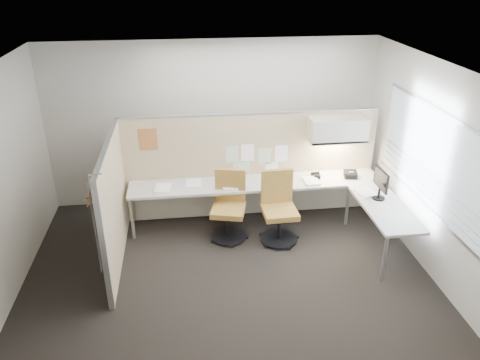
{
  "coord_description": "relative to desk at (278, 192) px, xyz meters",
  "views": [
    {
      "loc": [
        -0.5,
        -5.3,
        3.96
      ],
      "look_at": [
        0.28,
        0.8,
        1.01
      ],
      "focal_mm": 35.0,
      "sensor_mm": 36.0,
      "label": 1
    }
  ],
  "objects": [
    {
      "name": "phone",
      "position": [
        1.2,
        0.13,
        0.18
      ],
      "size": [
        0.24,
        0.22,
        0.12
      ],
      "rotation": [
        0.0,
        0.0,
        -0.18
      ],
      "color": "black",
      "rests_on": "desk"
    },
    {
      "name": "tape_dispenser",
      "position": [
        0.67,
        0.16,
        0.16
      ],
      "size": [
        0.11,
        0.08,
        0.06
      ],
      "primitive_type": "cube",
      "rotation": [
        0.0,
        0.0,
        -0.2
      ],
      "color": "black",
      "rests_on": "desk"
    },
    {
      "name": "window_pane",
      "position": [
        1.79,
        -1.13,
        0.95
      ],
      "size": [
        0.01,
        2.8,
        1.3
      ],
      "primitive_type": "cube",
      "color": "#8F9CA6",
      "rests_on": "wall_right"
    },
    {
      "name": "wall_right",
      "position": [
        1.82,
        -1.13,
        0.8
      ],
      "size": [
        0.02,
        4.5,
        2.8
      ],
      "primitive_type": "cube",
      "color": "beige",
      "rests_on": "ground"
    },
    {
      "name": "chair_left",
      "position": [
        -0.8,
        -0.2,
        -0.11
      ],
      "size": [
        0.6,
        0.61,
        1.05
      ],
      "rotation": [
        0.0,
        0.0,
        -0.25
      ],
      "color": "black",
      "rests_on": "floor"
    },
    {
      "name": "task_light_strip",
      "position": [
        0.97,
        0.26,
        0.7
      ],
      "size": [
        0.6,
        0.06,
        0.02
      ],
      "primitive_type": "cube",
      "color": "#FFEABF",
      "rests_on": "overhead_bin"
    },
    {
      "name": "monitor",
      "position": [
        1.37,
        -0.63,
        0.4
      ],
      "size": [
        0.18,
        0.44,
        0.46
      ],
      "rotation": [
        0.0,
        0.0,
        1.59
      ],
      "color": "black",
      "rests_on": "desk"
    },
    {
      "name": "paper_stack_3",
      "position": [
        -0.04,
        0.23,
        0.14
      ],
      "size": [
        0.29,
        0.34,
        0.02
      ],
      "primitive_type": "cube",
      "rotation": [
        0.0,
        0.0,
        -0.2
      ],
      "color": "white",
      "rests_on": "desk"
    },
    {
      "name": "overhead_bin",
      "position": [
        0.97,
        0.26,
        0.91
      ],
      "size": [
        0.9,
        0.36,
        0.38
      ],
      "primitive_type": "cube",
      "color": "beige",
      "rests_on": "partition_back"
    },
    {
      "name": "partition_back",
      "position": [
        -0.38,
        0.47,
        0.27
      ],
      "size": [
        4.1,
        0.06,
        1.75
      ],
      "primitive_type": "cube",
      "color": "tan",
      "rests_on": "floor"
    },
    {
      "name": "floor",
      "position": [
        -0.93,
        -1.13,
        -0.61
      ],
      "size": [
        5.5,
        4.5,
        0.01
      ],
      "primitive_type": "cube",
      "color": "black",
      "rests_on": "ground"
    },
    {
      "name": "stapler",
      "position": [
        0.67,
        0.29,
        0.15
      ],
      "size": [
        0.14,
        0.05,
        0.05
      ],
      "primitive_type": "cube",
      "rotation": [
        0.0,
        0.0,
        0.08
      ],
      "color": "black",
      "rests_on": "desk"
    },
    {
      "name": "paper_stack_4",
      "position": [
        0.53,
        0.04,
        0.14
      ],
      "size": [
        0.24,
        0.3,
        0.03
      ],
      "primitive_type": "cube",
      "rotation": [
        0.0,
        0.0,
        0.02
      ],
      "color": "white",
      "rests_on": "desk"
    },
    {
      "name": "chair_right",
      "position": [
        -0.07,
        -0.37,
        -0.1
      ],
      "size": [
        0.57,
        0.57,
        1.07
      ],
      "rotation": [
        0.0,
        0.0,
        0.03
      ],
      "color": "black",
      "rests_on": "floor"
    },
    {
      "name": "pinned_papers",
      "position": [
        -0.3,
        0.44,
        0.43
      ],
      "size": [
        1.01,
        0.0,
        0.47
      ],
      "color": "#8CBF8C",
      "rests_on": "partition_back"
    },
    {
      "name": "paper_stack_5",
      "position": [
        1.24,
        -0.44,
        0.14
      ],
      "size": [
        0.29,
        0.34,
        0.02
      ],
      "primitive_type": "cube",
      "rotation": [
        0.0,
        0.0,
        0.21
      ],
      "color": "white",
      "rests_on": "desk"
    },
    {
      "name": "desk",
      "position": [
        0.0,
        0.0,
        0.0
      ],
      "size": [
        4.0,
        2.07,
        0.73
      ],
      "color": "beige",
      "rests_on": "floor"
    },
    {
      "name": "paper_stack_0",
      "position": [
        -1.8,
        0.08,
        0.15
      ],
      "size": [
        0.26,
        0.32,
        0.03
      ],
      "primitive_type": "cube",
      "rotation": [
        0.0,
        0.0,
        -0.1
      ],
      "color": "white",
      "rests_on": "desk"
    },
    {
      "name": "paper_stack_2",
      "position": [
        -0.77,
        0.03,
        0.15
      ],
      "size": [
        0.25,
        0.32,
        0.04
      ],
      "primitive_type": "cube",
      "rotation": [
        0.0,
        0.0,
        0.07
      ],
      "color": "white",
      "rests_on": "desk"
    },
    {
      "name": "partition_left",
      "position": [
        -2.43,
        -0.63,
        0.27
      ],
      "size": [
        0.06,
        2.2,
        1.75
      ],
      "primitive_type": "cube",
      "color": "tan",
      "rests_on": "floor"
    },
    {
      "name": "wall_front",
      "position": [
        -0.93,
        -3.38,
        0.8
      ],
      "size": [
        5.5,
        0.02,
        2.8
      ],
      "primitive_type": "cube",
      "color": "beige",
      "rests_on": "ground"
    },
    {
      "name": "ceiling",
      "position": [
        -0.93,
        -1.13,
        2.2
      ],
      "size": [
        5.5,
        4.5,
        0.01
      ],
      "primitive_type": "cube",
      "color": "white",
      "rests_on": "wall_back"
    },
    {
      "name": "poster",
      "position": [
        -1.98,
        0.44,
        0.82
      ],
      "size": [
        0.28,
        0.0,
        0.35
      ],
      "primitive_type": "cube",
      "color": "orange",
      "rests_on": "partition_back"
    },
    {
      "name": "paper_stack_1",
      "position": [
        -1.32,
        0.21,
        0.14
      ],
      "size": [
        0.25,
        0.32,
        0.02
      ],
      "primitive_type": "cube",
      "rotation": [
        0.0,
        0.0,
        -0.08
      ],
      "color": "white",
      "rests_on": "desk"
    },
    {
      "name": "wall_back",
      "position": [
        -0.93,
        1.12,
        0.8
      ],
      "size": [
        5.5,
        0.02,
        2.8
      ],
      "primitive_type": "cube",
      "color": "beige",
      "rests_on": "ground"
    },
    {
      "name": "coat_hook",
      "position": [
        -2.51,
        -1.57,
        0.83
      ],
      "size": [
        0.18,
        0.42,
        1.27
      ],
      "color": "silver",
      "rests_on": "partition_left"
    }
  ]
}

